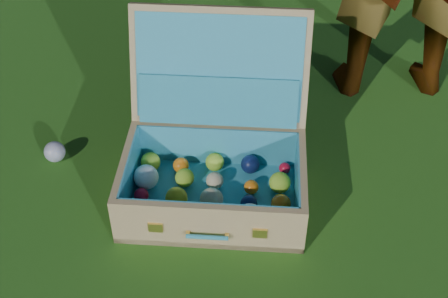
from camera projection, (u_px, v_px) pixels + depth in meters
ground at (195, 205)px, 1.80m from camera, size 60.00×60.00×0.00m
stray_ball at (55, 152)px, 1.92m from camera, size 0.07×0.07×0.07m
suitcase at (215, 151)px, 1.77m from camera, size 0.66×0.64×0.48m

